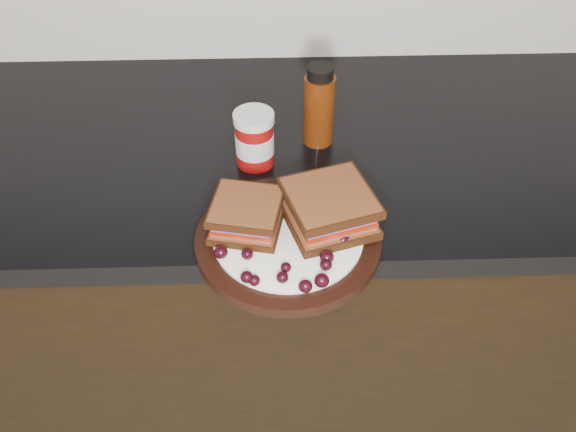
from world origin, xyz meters
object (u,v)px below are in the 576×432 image
condiment_jar (255,139)px  oil_bottle (319,105)px  sandwich_left (247,215)px  plate (288,241)px

condiment_jar → oil_bottle: size_ratio=0.67×
sandwich_left → oil_bottle: 0.28m
plate → oil_bottle: bearing=76.6°
sandwich_left → plate: bearing=-4.8°
oil_bottle → sandwich_left: bearing=-116.8°
condiment_jar → sandwich_left: bearing=-93.3°
sandwich_left → condiment_jar: size_ratio=1.01×
plate → oil_bottle: (0.06, 0.26, 0.07)m
sandwich_left → condiment_jar: (0.01, 0.18, 0.00)m
sandwich_left → condiment_jar: bearing=98.1°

